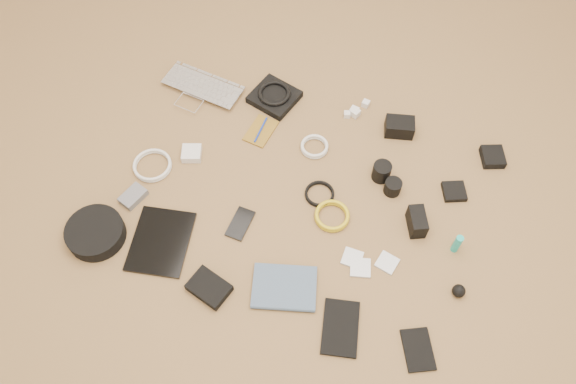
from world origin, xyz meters
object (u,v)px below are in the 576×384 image
(phone, at_px, (240,224))
(dslr_camera, at_px, (399,127))
(headphone_case, at_px, (96,233))
(tablet, at_px, (161,241))
(paperback, at_px, (283,310))
(laptop, at_px, (197,94))

(phone, bearing_deg, dslr_camera, 56.59)
(phone, distance_m, headphone_case, 0.52)
(dslr_camera, height_order, tablet, dslr_camera)
(dslr_camera, relative_size, tablet, 0.43)
(phone, bearing_deg, headphone_case, -152.11)
(phone, relative_size, paperback, 0.59)
(laptop, bearing_deg, tablet, -69.59)
(dslr_camera, distance_m, phone, 0.76)
(laptop, distance_m, headphone_case, 0.74)
(headphone_case, relative_size, paperback, 0.96)
(paperback, bearing_deg, tablet, 63.31)
(tablet, xyz_separation_m, paperback, (0.51, -0.10, 0.00))
(dslr_camera, distance_m, paperback, 0.90)
(dslr_camera, xyz_separation_m, tablet, (-0.70, -0.77, -0.03))
(dslr_camera, height_order, headphone_case, dslr_camera)
(laptop, distance_m, tablet, 0.70)
(tablet, xyz_separation_m, headphone_case, (-0.23, -0.05, 0.02))
(dslr_camera, relative_size, headphone_case, 0.54)
(tablet, relative_size, headphone_case, 1.25)
(laptop, height_order, tablet, laptop)
(dslr_camera, relative_size, phone, 0.88)
(paperback, bearing_deg, dslr_camera, -27.79)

